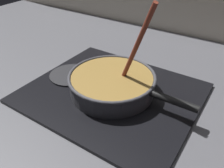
{
  "coord_description": "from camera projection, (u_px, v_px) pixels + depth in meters",
  "views": [
    {
      "loc": [
        0.43,
        -0.41,
        0.48
      ],
      "look_at": [
        0.08,
        0.12,
        0.04
      ],
      "focal_mm": 37.13,
      "sensor_mm": 36.0,
      "label": 1
    }
  ],
  "objects": [
    {
      "name": "cooking_pan",
      "position": [
        112.0,
        83.0,
        0.77
      ],
      "size": [
        0.43,
        0.29,
        0.32
      ],
      "color": "#38383D",
      "rests_on": "hob_plate"
    },
    {
      "name": "ground",
      "position": [
        72.0,
        109.0,
        0.76
      ],
      "size": [
        2.4,
        1.6,
        0.04
      ],
      "primitive_type": "cube",
      "color": "#4C4C51"
    },
    {
      "name": "hob_plate",
      "position": [
        112.0,
        93.0,
        0.79
      ],
      "size": [
        0.56,
        0.48,
        0.01
      ],
      "primitive_type": "cube",
      "color": "black",
      "rests_on": "ground"
    },
    {
      "name": "spare_burner",
      "position": [
        70.0,
        75.0,
        0.87
      ],
      "size": [
        0.16,
        0.16,
        0.01
      ],
      "primitive_type": "cylinder",
      "color": "#262628",
      "rests_on": "hob_plate"
    },
    {
      "name": "burner_ring",
      "position": [
        112.0,
        90.0,
        0.79
      ],
      "size": [
        0.19,
        0.19,
        0.01
      ],
      "primitive_type": "torus",
      "color": "#592D0C",
      "rests_on": "hob_plate"
    }
  ]
}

